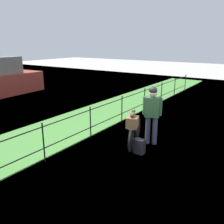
{
  "coord_description": "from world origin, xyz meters",
  "views": [
    {
      "loc": [
        -5.36,
        -2.56,
        2.84
      ],
      "look_at": [
        0.19,
        1.19,
        0.9
      ],
      "focal_mm": 38.79,
      "sensor_mm": 36.0,
      "label": 1
    }
  ],
  "objects_px": {
    "moored_boat_near": "(2,80)",
    "terrier_dog": "(133,114)",
    "wooden_crate": "(132,122)",
    "bicycle_main": "(135,133)",
    "backpack_on_paving": "(139,146)",
    "cyclist_person": "(152,110)"
  },
  "relations": [
    {
      "from": "wooden_crate",
      "to": "backpack_on_paving",
      "type": "height_order",
      "value": "wooden_crate"
    },
    {
      "from": "terrier_dog",
      "to": "cyclist_person",
      "type": "distance_m",
      "value": 0.69
    },
    {
      "from": "bicycle_main",
      "to": "cyclist_person",
      "type": "xyz_separation_m",
      "value": [
        0.3,
        -0.38,
        0.66
      ]
    },
    {
      "from": "bicycle_main",
      "to": "terrier_dog",
      "type": "distance_m",
      "value": 0.75
    },
    {
      "from": "moored_boat_near",
      "to": "backpack_on_paving",
      "type": "bearing_deg",
      "value": -103.91
    },
    {
      "from": "terrier_dog",
      "to": "cyclist_person",
      "type": "height_order",
      "value": "cyclist_person"
    },
    {
      "from": "backpack_on_paving",
      "to": "moored_boat_near",
      "type": "relative_size",
      "value": 0.09
    },
    {
      "from": "cyclist_person",
      "to": "backpack_on_paving",
      "type": "distance_m",
      "value": 1.1
    },
    {
      "from": "wooden_crate",
      "to": "moored_boat_near",
      "type": "bearing_deg",
      "value": 76.26
    },
    {
      "from": "bicycle_main",
      "to": "moored_boat_near",
      "type": "height_order",
      "value": "moored_boat_near"
    },
    {
      "from": "wooden_crate",
      "to": "backpack_on_paving",
      "type": "bearing_deg",
      "value": -109.79
    },
    {
      "from": "moored_boat_near",
      "to": "bicycle_main",
      "type": "bearing_deg",
      "value": -101.88
    },
    {
      "from": "terrier_dog",
      "to": "cyclist_person",
      "type": "relative_size",
      "value": 0.19
    },
    {
      "from": "terrier_dog",
      "to": "bicycle_main",
      "type": "bearing_deg",
      "value": 18.08
    },
    {
      "from": "terrier_dog",
      "to": "backpack_on_paving",
      "type": "height_order",
      "value": "terrier_dog"
    },
    {
      "from": "backpack_on_paving",
      "to": "moored_boat_near",
      "type": "xyz_separation_m",
      "value": [
        2.47,
        9.97,
        0.58
      ]
    },
    {
      "from": "bicycle_main",
      "to": "terrier_dog",
      "type": "height_order",
      "value": "terrier_dog"
    },
    {
      "from": "moored_boat_near",
      "to": "terrier_dog",
      "type": "bearing_deg",
      "value": -103.62
    },
    {
      "from": "backpack_on_paving",
      "to": "moored_boat_near",
      "type": "height_order",
      "value": "moored_boat_near"
    },
    {
      "from": "terrier_dog",
      "to": "moored_boat_near",
      "type": "distance_m",
      "value": 9.97
    },
    {
      "from": "wooden_crate",
      "to": "terrier_dog",
      "type": "xyz_separation_m",
      "value": [
        0.02,
        0.01,
        0.22
      ]
    },
    {
      "from": "terrier_dog",
      "to": "wooden_crate",
      "type": "bearing_deg",
      "value": -161.92
    }
  ]
}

